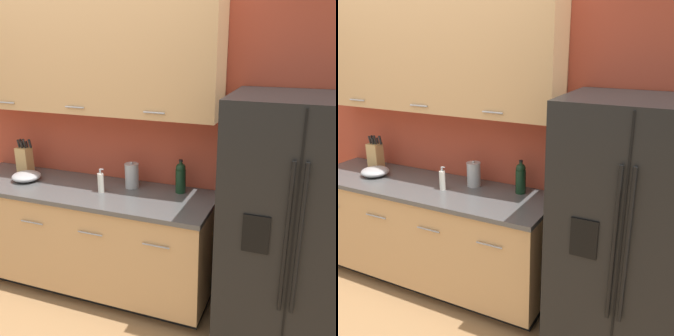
% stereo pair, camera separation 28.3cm
% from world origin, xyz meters
% --- Properties ---
extents(wall_back, '(10.00, 0.39, 2.60)m').
position_xyz_m(wall_back, '(0.01, 1.29, 1.52)').
color(wall_back, '#AD422D').
rests_on(wall_back, ground_plane).
extents(counter_unit, '(2.17, 0.64, 0.90)m').
position_xyz_m(counter_unit, '(0.02, 1.01, 0.46)').
color(counter_unit, black).
rests_on(counter_unit, ground_plane).
extents(refrigerator, '(0.92, 0.74, 1.72)m').
position_xyz_m(refrigerator, '(1.68, 0.96, 0.86)').
color(refrigerator, black).
rests_on(refrigerator, ground_plane).
extents(knife_block, '(0.13, 0.10, 0.32)m').
position_xyz_m(knife_block, '(-0.63, 1.14, 1.03)').
color(knife_block, tan).
rests_on(knife_block, counter_unit).
extents(wine_bottle, '(0.08, 0.08, 0.27)m').
position_xyz_m(wine_bottle, '(0.81, 1.18, 1.03)').
color(wine_bottle, black).
rests_on(wine_bottle, counter_unit).
extents(soap_dispenser, '(0.05, 0.05, 0.19)m').
position_xyz_m(soap_dispenser, '(0.22, 0.97, 0.98)').
color(soap_dispenser, silver).
rests_on(soap_dispenser, counter_unit).
extents(steel_canister, '(0.11, 0.11, 0.21)m').
position_xyz_m(steel_canister, '(0.40, 1.15, 1.00)').
color(steel_canister, '#A3A3A5').
rests_on(steel_canister, counter_unit).
extents(mixing_bowl, '(0.24, 0.24, 0.08)m').
position_xyz_m(mixing_bowl, '(-0.50, 0.98, 0.94)').
color(mixing_bowl, '#A3A3A5').
rests_on(mixing_bowl, counter_unit).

